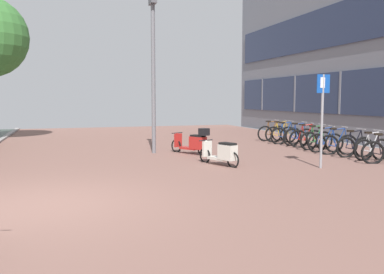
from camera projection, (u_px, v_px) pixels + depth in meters
ground at (124, 200)px, 7.66m from camera, size 21.00×40.00×0.13m
bicycle_rack_00 at (384, 152)px, 11.80m from camera, size 1.32×0.53×0.98m
bicycle_rack_01 at (372, 149)px, 12.52m from camera, size 1.34×0.48×0.97m
bicycle_rack_02 at (355, 147)px, 13.14m from camera, size 1.36×0.48×0.97m
bicycle_rack_03 at (338, 144)px, 13.76m from camera, size 1.36×0.51×1.00m
bicycle_rack_04 at (326, 142)px, 14.41m from camera, size 1.35×0.48×0.98m
bicycle_rack_05 at (316, 140)px, 15.08m from camera, size 1.38×0.48×1.01m
bicycle_rack_06 at (307, 139)px, 15.74m from camera, size 1.31×0.58×1.02m
bicycle_rack_07 at (299, 137)px, 16.42m from camera, size 1.39×0.48×1.02m
bicycle_rack_08 at (286, 136)px, 17.01m from camera, size 1.43×0.48×1.03m
bicycle_rack_09 at (281, 134)px, 17.71m from camera, size 1.34×0.57×1.01m
bicycle_rack_10 at (272, 133)px, 18.35m from camera, size 1.39×0.48×1.00m
scooter_near at (222, 153)px, 11.47m from camera, size 0.82×1.55×0.71m
scooter_mid at (194, 142)px, 13.78m from camera, size 1.05×1.59×0.95m
parking_sign at (322, 111)px, 10.95m from camera, size 0.40×0.07×2.57m
lamp_post at (153, 68)px, 13.89m from camera, size 0.20×0.52×5.31m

